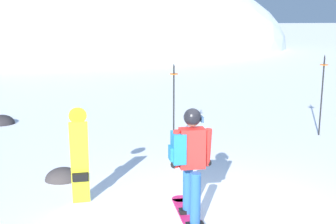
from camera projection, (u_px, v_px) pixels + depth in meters
ground_plane at (223, 223)px, 6.46m from camera, size 300.00×300.00×0.00m
ridge_peak_main at (79, 46)px, 43.89m from camera, size 40.94×36.85×16.17m
snowboarder_main at (190, 162)px, 6.32m from camera, size 0.64×1.84×1.71m
spare_snowboard at (80, 159)px, 6.83m from camera, size 0.28×0.50×1.60m
piste_marker_near at (174, 97)px, 10.40m from camera, size 0.20×0.20×1.90m
piste_marker_far at (322, 90)px, 10.94m from camera, size 0.20×0.20×2.05m
rock_mid at (63, 179)px, 8.18m from camera, size 0.65×0.55×0.45m
rock_small at (2, 124)px, 12.34m from camera, size 0.74×0.63×0.52m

